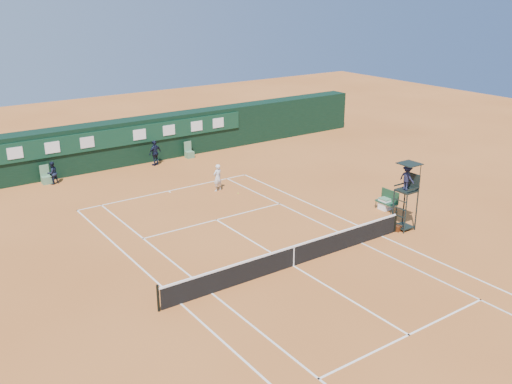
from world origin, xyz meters
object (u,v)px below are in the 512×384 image
player_bench (388,199)px  cooler (385,204)px  umpire_chair (407,182)px  player (218,178)px  tennis_net (294,255)px

player_bench → cooler: player_bench is taller
umpire_chair → player_bench: size_ratio=2.85×
player → umpire_chair: bearing=101.1°
player_bench → umpire_chair: bearing=-120.8°
umpire_chair → cooler: size_ratio=5.30×
cooler → player: bearing=126.8°
tennis_net → umpire_chair: 7.28m
tennis_net → cooler: bearing=16.3°
tennis_net → player_bench: size_ratio=10.75×
cooler → player: player is taller
tennis_net → player_bench: (8.37, 2.30, 0.09)m
player_bench → cooler: size_ratio=1.86×
tennis_net → player_bench: same height
player_bench → player: 9.92m
umpire_chair → player: bearing=114.0°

